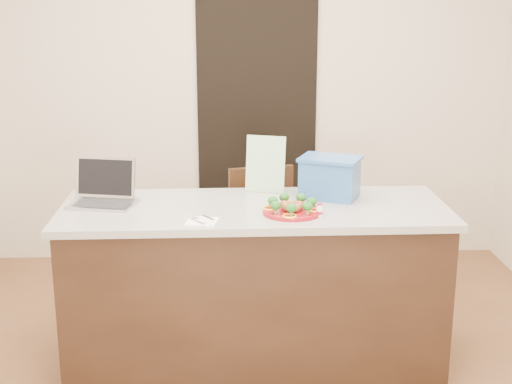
{
  "coord_description": "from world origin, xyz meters",
  "views": [
    {
      "loc": [
        -0.17,
        -3.38,
        2.0
      ],
      "look_at": [
        0.01,
        0.2,
        1.01
      ],
      "focal_mm": 50.0,
      "sensor_mm": 36.0,
      "label": 1
    }
  ],
  "objects_px": {
    "yogurt_bottle": "(319,211)",
    "laptop": "(104,191)",
    "plate": "(292,211)",
    "chair": "(262,234)",
    "napkin": "(202,221)",
    "island": "(254,286)",
    "blue_box": "(330,177)"
  },
  "relations": [
    {
      "from": "yogurt_bottle",
      "to": "laptop",
      "type": "height_order",
      "value": "laptop"
    },
    {
      "from": "plate",
      "to": "laptop",
      "type": "height_order",
      "value": "laptop"
    },
    {
      "from": "chair",
      "to": "plate",
      "type": "bearing_deg",
      "value": -95.42
    },
    {
      "from": "napkin",
      "to": "laptop",
      "type": "distance_m",
      "value": 0.65
    },
    {
      "from": "laptop",
      "to": "napkin",
      "type": "bearing_deg",
      "value": -22.53
    },
    {
      "from": "plate",
      "to": "yogurt_bottle",
      "type": "relative_size",
      "value": 4.27
    },
    {
      "from": "yogurt_bottle",
      "to": "laptop",
      "type": "relative_size",
      "value": 0.19
    },
    {
      "from": "plate",
      "to": "napkin",
      "type": "distance_m",
      "value": 0.48
    },
    {
      "from": "yogurt_bottle",
      "to": "chair",
      "type": "height_order",
      "value": "yogurt_bottle"
    },
    {
      "from": "plate",
      "to": "napkin",
      "type": "relative_size",
      "value": 2.07
    },
    {
      "from": "laptop",
      "to": "yogurt_bottle",
      "type": "bearing_deg",
      "value": -3.25
    },
    {
      "from": "napkin",
      "to": "chair",
      "type": "bearing_deg",
      "value": 69.17
    },
    {
      "from": "napkin",
      "to": "island",
      "type": "bearing_deg",
      "value": 43.85
    },
    {
      "from": "napkin",
      "to": "laptop",
      "type": "relative_size",
      "value": 0.39
    },
    {
      "from": "yogurt_bottle",
      "to": "blue_box",
      "type": "xyz_separation_m",
      "value": [
        0.1,
        0.36,
        0.09
      ]
    },
    {
      "from": "island",
      "to": "blue_box",
      "type": "distance_m",
      "value": 0.73
    },
    {
      "from": "island",
      "to": "blue_box",
      "type": "xyz_separation_m",
      "value": [
        0.42,
        0.15,
        0.57
      ]
    },
    {
      "from": "chair",
      "to": "island",
      "type": "bearing_deg",
      "value": -109.98
    },
    {
      "from": "blue_box",
      "to": "laptop",
      "type": "bearing_deg",
      "value": -154.42
    },
    {
      "from": "plate",
      "to": "napkin",
      "type": "xyz_separation_m",
      "value": [
        -0.46,
        -0.12,
        -0.01
      ]
    },
    {
      "from": "island",
      "to": "napkin",
      "type": "height_order",
      "value": "napkin"
    },
    {
      "from": "plate",
      "to": "laptop",
      "type": "distance_m",
      "value": 1.03
    },
    {
      "from": "chair",
      "to": "yogurt_bottle",
      "type": "bearing_deg",
      "value": -87.49
    },
    {
      "from": "plate",
      "to": "yogurt_bottle",
      "type": "height_order",
      "value": "yogurt_bottle"
    },
    {
      "from": "plate",
      "to": "laptop",
      "type": "xyz_separation_m",
      "value": [
        -0.99,
        0.25,
        0.05
      ]
    },
    {
      "from": "napkin",
      "to": "yogurt_bottle",
      "type": "height_order",
      "value": "yogurt_bottle"
    },
    {
      "from": "napkin",
      "to": "blue_box",
      "type": "distance_m",
      "value": 0.82
    },
    {
      "from": "plate",
      "to": "yogurt_bottle",
      "type": "bearing_deg",
      "value": -25.95
    },
    {
      "from": "yogurt_bottle",
      "to": "chair",
      "type": "distance_m",
      "value": 0.99
    },
    {
      "from": "island",
      "to": "napkin",
      "type": "distance_m",
      "value": 0.59
    },
    {
      "from": "plate",
      "to": "blue_box",
      "type": "xyz_separation_m",
      "value": [
        0.24,
        0.29,
        0.1
      ]
    },
    {
      "from": "napkin",
      "to": "laptop",
      "type": "bearing_deg",
      "value": 145.19
    }
  ]
}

